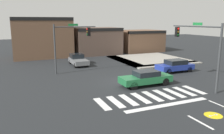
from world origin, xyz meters
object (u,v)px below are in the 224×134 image
traffic_signal_northwest (71,39)px  car_blue (175,66)px  car_gray (78,60)px  traffic_signal_southeast (199,42)px  car_green (146,78)px

traffic_signal_northwest → car_blue: (10.99, -4.33, -3.08)m
car_gray → traffic_signal_southeast: bearing=27.7°
traffic_signal_northwest → car_gray: 5.53m
traffic_signal_northwest → traffic_signal_southeast: 13.22m
car_blue → car_gray: 12.49m
traffic_signal_southeast → car_green: 5.57m
traffic_signal_northwest → car_blue: bearing=-21.5°
traffic_signal_southeast → car_green: traffic_signal_southeast is taller
car_gray → car_green: 12.32m
traffic_signal_northwest → car_blue: size_ratio=1.27×
traffic_signal_northwest → car_green: 9.72m
car_blue → car_gray: bearing=137.1°
traffic_signal_northwest → car_blue: traffic_signal_northwest is taller
car_blue → car_green: 6.91m
traffic_signal_northwest → traffic_signal_southeast: traffic_signal_southeast is taller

